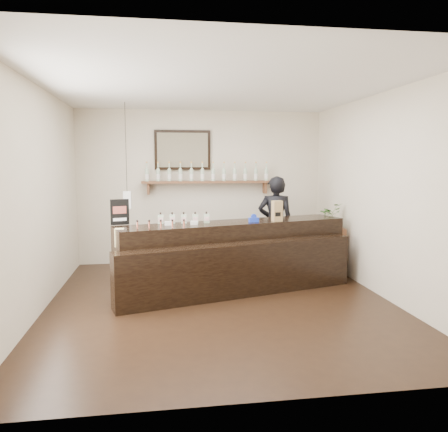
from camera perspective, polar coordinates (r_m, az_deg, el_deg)
ground at (r=5.94m, az=-0.49°, el=-11.11°), size 5.00×5.00×0.00m
room_shell at (r=5.66m, az=-0.51°, el=5.53°), size 5.00×5.00×5.00m
back_wall_decor at (r=8.00m, az=-3.92°, el=6.28°), size 2.66×0.96×1.69m
counter at (r=6.42m, az=1.50°, el=-5.52°), size 3.54×1.86×1.14m
promo_sign at (r=6.29m, az=-13.46°, el=0.50°), size 0.25×0.09×0.36m
paper_bag at (r=6.54m, az=6.94°, el=0.64°), size 0.16×0.13×0.31m
tape_dispenser at (r=6.43m, az=3.90°, el=-0.39°), size 0.15×0.08×0.12m
side_cabinet at (r=7.50m, az=13.55°, el=-4.40°), size 0.43×0.57×0.79m
potted_plant at (r=7.41m, az=13.68°, el=0.10°), size 0.45×0.43×0.40m
shopkeeper at (r=7.47m, az=6.74°, el=-0.23°), size 0.75×0.59×1.84m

